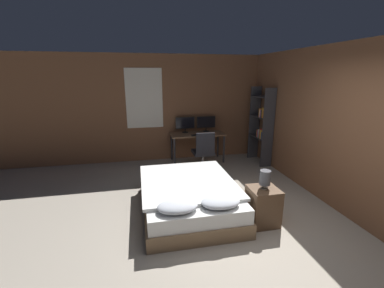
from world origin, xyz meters
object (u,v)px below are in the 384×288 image
object	(u,v)px
keyboard	(199,135)
monitor_left	(185,124)
office_chair	(203,155)
nightstand	(263,206)
bed	(189,196)
bedside_lamp	(265,178)
computer_mouse	(210,134)
desk	(197,137)
bookshelf	(263,124)
monitor_right	(206,123)

from	to	relation	value
keyboard	monitor_left	bearing A→B (deg)	124.57
monitor_left	office_chair	world-z (taller)	monitor_left
nightstand	keyboard	distance (m)	2.91
bed	bedside_lamp	xyz separation A→B (m)	(1.02, -0.62, 0.50)
monitor_left	computer_mouse	bearing A→B (deg)	-35.59
nightstand	bed	bearing A→B (deg)	148.59
bedside_lamp	desk	world-z (taller)	bedside_lamp
bookshelf	nightstand	bearing A→B (deg)	-115.67
computer_mouse	office_chair	world-z (taller)	office_chair
bedside_lamp	office_chair	size ratio (longest dim) A/B	0.30
computer_mouse	bed	bearing A→B (deg)	-114.12
desk	monitor_left	size ratio (longest dim) A/B	2.76
monitor_right	office_chair	world-z (taller)	monitor_right
computer_mouse	desk	bearing A→B (deg)	144.99
bedside_lamp	monitor_left	size ratio (longest dim) A/B	0.57
desk	bookshelf	bearing A→B (deg)	-17.09
nightstand	office_chair	bearing A→B (deg)	97.70
bookshelf	monitor_right	bearing A→B (deg)	151.66
nightstand	monitor_right	distance (m)	3.33
bed	monitor_left	size ratio (longest dim) A/B	4.07
bedside_lamp	nightstand	bearing A→B (deg)	180.00
keyboard	bookshelf	size ratio (longest dim) A/B	0.21
bed	office_chair	xyz separation A→B (m)	(0.70, 1.74, 0.14)
computer_mouse	bookshelf	xyz separation A→B (m)	(1.26, -0.27, 0.27)
bedside_lamp	monitor_right	xyz separation A→B (m)	(-0.03, 3.26, 0.23)
bedside_lamp	monitor_left	bearing A→B (deg)	100.24
office_chair	bed	bearing A→B (deg)	-111.81
desk	monitor_left	bearing A→B (deg)	143.81
bedside_lamp	computer_mouse	xyz separation A→B (m)	(-0.02, 2.85, 0.01)
computer_mouse	monitor_right	bearing A→B (deg)	91.08
nightstand	desk	bearing A→B (deg)	95.74
nightstand	desk	distance (m)	3.09
keyboard	office_chair	size ratio (longest dim) A/B	0.42
office_chair	bookshelf	bearing A→B (deg)	7.92
desk	monitor_left	distance (m)	0.48
monitor_left	monitor_right	size ratio (longest dim) A/B	1.00
monitor_right	monitor_left	bearing A→B (deg)	180.00
bed	monitor_right	xyz separation A→B (m)	(0.99, 2.64, 0.72)
bookshelf	computer_mouse	bearing A→B (deg)	167.76
bed	bookshelf	bearing A→B (deg)	40.97
bed	office_chair	distance (m)	1.88
nightstand	keyboard	bearing A→B (deg)	96.15
desk	computer_mouse	world-z (taller)	computer_mouse
desk	computer_mouse	size ratio (longest dim) A/B	19.65
bed	computer_mouse	bearing A→B (deg)	65.88
monitor_right	office_chair	xyz separation A→B (m)	(-0.29, -0.90, -0.59)
monitor_left	monitor_right	distance (m)	0.56
computer_mouse	keyboard	bearing A→B (deg)	180.00
nightstand	office_chair	xyz separation A→B (m)	(-0.32, 2.36, 0.10)
bedside_lamp	monitor_left	distance (m)	3.32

